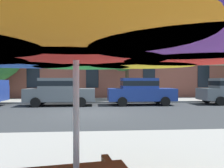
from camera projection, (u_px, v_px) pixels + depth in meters
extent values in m
plane|color=#2D3033|center=(91.00, 113.00, 11.16)|extent=(120.00, 120.00, 0.00)
cube|color=gray|center=(92.00, 100.00, 17.93)|extent=(56.00, 3.60, 0.12)
cube|color=#934C3D|center=(92.00, 11.00, 25.97)|extent=(45.88, 12.00, 19.20)
cube|color=beige|center=(92.00, 63.00, 20.04)|extent=(44.96, 0.08, 0.36)
cube|color=beige|center=(92.00, 26.00, 20.00)|extent=(44.96, 0.08, 0.36)
cube|color=navy|center=(3.00, 83.00, 14.37)|extent=(0.16, 1.75, 0.36)
cube|color=slate|center=(61.00, 95.00, 14.67)|extent=(4.40, 1.76, 0.80)
cube|color=slate|center=(58.00, 83.00, 14.65)|extent=(2.30, 1.55, 0.68)
cube|color=black|center=(58.00, 83.00, 14.65)|extent=(2.32, 1.57, 0.32)
cylinder|color=black|center=(83.00, 100.00, 15.67)|extent=(0.60, 0.22, 0.60)
cylinder|color=black|center=(81.00, 102.00, 13.91)|extent=(0.60, 0.22, 0.60)
cylinder|color=black|center=(42.00, 100.00, 15.44)|extent=(0.60, 0.22, 0.60)
cylinder|color=black|center=(36.00, 102.00, 13.69)|extent=(0.60, 0.22, 0.60)
cube|color=navy|center=(141.00, 94.00, 15.10)|extent=(4.40, 1.76, 0.80)
cube|color=navy|center=(139.00, 83.00, 15.08)|extent=(2.30, 1.55, 0.68)
cube|color=black|center=(139.00, 83.00, 15.08)|extent=(2.32, 1.57, 0.32)
cylinder|color=black|center=(157.00, 99.00, 16.09)|extent=(0.60, 0.22, 0.60)
cylinder|color=black|center=(165.00, 101.00, 14.34)|extent=(0.60, 0.22, 0.60)
cylinder|color=black|center=(119.00, 99.00, 15.87)|extent=(0.60, 0.22, 0.60)
cylinder|color=black|center=(122.00, 102.00, 14.12)|extent=(0.60, 0.22, 0.60)
cylinder|color=black|center=(207.00, 99.00, 16.39)|extent=(0.60, 0.22, 0.60)
cylinder|color=black|center=(220.00, 101.00, 14.64)|extent=(0.60, 0.22, 0.60)
sphere|color=#2D702D|center=(0.00, 56.00, 17.72)|extent=(3.49, 3.49, 3.49)
cylinder|color=#4C3823|center=(127.00, 85.00, 18.03)|extent=(0.28, 0.28, 2.51)
sphere|color=#387F33|center=(126.00, 50.00, 17.63)|extent=(2.16, 2.16, 2.16)
sphere|color=#387F33|center=(123.00, 55.00, 18.13)|extent=(2.64, 2.64, 2.64)
sphere|color=#387F33|center=(128.00, 55.00, 18.23)|extent=(2.28, 2.28, 2.28)
cylinder|color=silver|center=(76.00, 129.00, 2.17)|extent=(0.06, 0.06, 2.28)
cone|color=red|center=(193.00, 37.00, 2.25)|extent=(1.37, 1.37, 0.48)
cone|color=yellow|center=(142.00, 48.00, 3.03)|extent=(1.37, 1.37, 0.48)
cone|color=green|center=(82.00, 51.00, 3.30)|extent=(1.37, 1.37, 0.48)
cone|color=blue|center=(17.00, 47.00, 2.90)|extent=(1.37, 1.37, 0.48)
cone|color=#662D9E|center=(198.00, 11.00, 1.41)|extent=(1.37, 1.37, 0.48)
cone|color=red|center=(76.00, 31.00, 2.15)|extent=(1.72, 1.72, 0.56)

